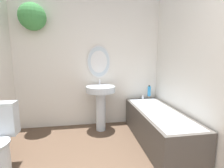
% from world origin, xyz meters
% --- Properties ---
extents(wall_back, '(2.81, 0.44, 2.40)m').
position_xyz_m(wall_back, '(-0.16, 2.72, 1.34)').
color(wall_back, silver).
rests_on(wall_back, ground_plane).
extents(wall_right, '(0.06, 2.84, 2.40)m').
position_xyz_m(wall_right, '(1.38, 1.36, 1.20)').
color(wall_right, silver).
rests_on(wall_right, ground_plane).
extents(pedestal_sink, '(0.51, 0.51, 0.92)m').
position_xyz_m(pedestal_sink, '(0.17, 2.42, 0.58)').
color(pedestal_sink, silver).
rests_on(pedestal_sink, ground_plane).
extents(bathtub, '(0.62, 1.61, 0.58)m').
position_xyz_m(bathtub, '(1.02, 1.86, 0.26)').
color(bathtub, '#4C4742').
rests_on(bathtub, ground_plane).
extents(shampoo_bottle, '(0.06, 0.06, 0.21)m').
position_xyz_m(shampoo_bottle, '(1.12, 2.52, 0.68)').
color(shampoo_bottle, '#2D84C6').
rests_on(shampoo_bottle, bathtub).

